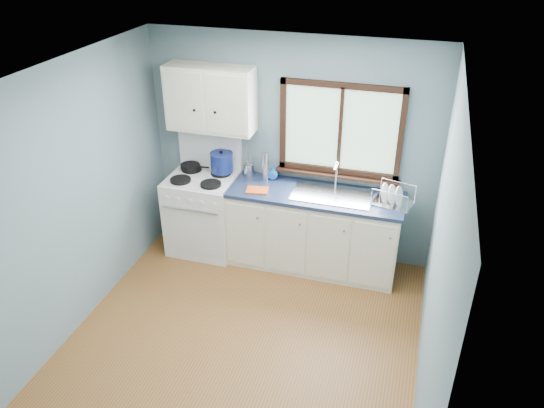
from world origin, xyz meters
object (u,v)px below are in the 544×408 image
(thermos, at_px, (265,167))
(skillet, at_px, (190,166))
(base_cabinets, at_px, (313,233))
(sink, at_px, (332,200))
(dish_rack, at_px, (392,199))
(stockpot, at_px, (222,162))
(gas_range, at_px, (204,211))
(utensil_crock, at_px, (249,170))

(thermos, bearing_deg, skillet, -178.57)
(base_cabinets, height_order, sink, sink)
(thermos, relative_size, dish_rack, 0.74)
(stockpot, height_order, thermos, thermos)
(skillet, relative_size, thermos, 1.05)
(gas_range, height_order, utensil_crock, gas_range)
(skillet, height_order, thermos, thermos)
(thermos, bearing_deg, base_cabinets, -12.79)
(utensil_crock, distance_m, thermos, 0.23)
(base_cabinets, xyz_separation_m, utensil_crock, (-0.81, 0.19, 0.59))
(dish_rack, bearing_deg, sink, -166.58)
(base_cabinets, xyz_separation_m, sink, (0.18, -0.00, 0.45))
(base_cabinets, bearing_deg, stockpot, 172.95)
(utensil_crock, distance_m, dish_rack, 1.62)
(sink, relative_size, stockpot, 2.87)
(gas_range, xyz_separation_m, base_cabinets, (1.31, 0.02, -0.08))
(base_cabinets, relative_size, thermos, 5.61)
(base_cabinets, distance_m, thermos, 0.91)
(skillet, bearing_deg, stockpot, -2.53)
(gas_range, bearing_deg, stockpot, 39.46)
(gas_range, xyz_separation_m, sink, (1.49, 0.02, 0.37))
(base_cabinets, distance_m, skillet, 1.60)
(gas_range, height_order, dish_rack, gas_range)
(utensil_crock, height_order, dish_rack, utensil_crock)
(sink, relative_size, utensil_crock, 2.27)
(base_cabinets, bearing_deg, utensil_crock, 166.74)
(base_cabinets, bearing_deg, dish_rack, -0.03)
(base_cabinets, relative_size, dish_rack, 4.14)
(gas_range, distance_m, dish_rack, 2.16)
(dish_rack, bearing_deg, gas_range, -166.08)
(stockpot, distance_m, dish_rack, 1.93)
(utensil_crock, relative_size, thermos, 1.12)
(sink, bearing_deg, thermos, 170.06)
(base_cabinets, bearing_deg, thermos, 167.21)
(gas_range, bearing_deg, utensil_crock, 22.71)
(gas_range, xyz_separation_m, thermos, (0.70, 0.16, 0.59))
(base_cabinets, height_order, thermos, thermos)
(base_cabinets, distance_m, utensil_crock, 1.01)
(sink, height_order, stockpot, sink)
(sink, height_order, utensil_crock, utensil_crock)
(skillet, bearing_deg, gas_range, -41.10)
(skillet, xyz_separation_m, stockpot, (0.38, 0.02, 0.09))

